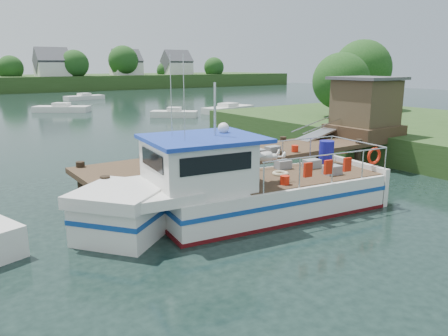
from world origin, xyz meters
TOP-DOWN VIEW (x-y plane):
  - ground_plane at (0.00, 0.00)m, footprint 160.00×160.00m
  - dock at (6.51, 0.01)m, footprint 16.60×3.00m
  - lobster_boat at (-1.72, -3.22)m, footprint 11.22×4.40m
  - moored_far at (10.14, 51.14)m, footprint 5.98×2.90m
  - moored_b at (10.47, 23.73)m, footprint 4.44×4.09m
  - moored_c at (17.54, 24.49)m, footprint 6.77×3.73m
  - moored_d at (2.70, 35.31)m, footprint 5.98×5.13m

SIDE VIEW (x-z plane):
  - ground_plane at x=0.00m, z-range 0.00..0.00m
  - moored_far at x=10.14m, z-range -0.13..0.85m
  - moored_b at x=10.47m, z-range -0.13..0.87m
  - moored_d at x=2.70m, z-range -0.13..0.88m
  - moored_c at x=17.54m, z-range -0.13..0.88m
  - lobster_boat at x=-1.72m, z-range -1.72..3.68m
  - dock at x=6.51m, z-range -0.15..4.63m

